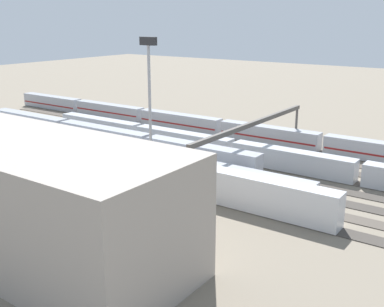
# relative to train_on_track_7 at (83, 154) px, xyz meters

# --- Properties ---
(ground_plane) EXTENTS (400.00, 400.00, 0.00)m
(ground_plane) POSITION_rel_train_on_track_7_xyz_m (-10.42, -17.50, -2.62)
(ground_plane) COLOR #756B5B
(track_bed_0) EXTENTS (140.00, 2.80, 0.12)m
(track_bed_0) POSITION_rel_train_on_track_7_xyz_m (-10.42, -35.00, -2.56)
(track_bed_0) COLOR #4C443D
(track_bed_0) RESTS_ON ground_plane
(track_bed_1) EXTENTS (140.00, 2.80, 0.12)m
(track_bed_1) POSITION_rel_train_on_track_7_xyz_m (-10.42, -30.00, -2.56)
(track_bed_1) COLOR #4C443D
(track_bed_1) RESTS_ON ground_plane
(track_bed_2) EXTENTS (140.00, 2.80, 0.12)m
(track_bed_2) POSITION_rel_train_on_track_7_xyz_m (-10.42, -25.00, -2.56)
(track_bed_2) COLOR #3D3833
(track_bed_2) RESTS_ON ground_plane
(track_bed_3) EXTENTS (140.00, 2.80, 0.12)m
(track_bed_3) POSITION_rel_train_on_track_7_xyz_m (-10.42, -20.00, -2.56)
(track_bed_3) COLOR #4C443D
(track_bed_3) RESTS_ON ground_plane
(track_bed_4) EXTENTS (140.00, 2.80, 0.12)m
(track_bed_4) POSITION_rel_train_on_track_7_xyz_m (-10.42, -15.00, -2.56)
(track_bed_4) COLOR #3D3833
(track_bed_4) RESTS_ON ground_plane
(track_bed_5) EXTENTS (140.00, 2.80, 0.12)m
(track_bed_5) POSITION_rel_train_on_track_7_xyz_m (-10.42, -10.00, -2.56)
(track_bed_5) COLOR #3D3833
(track_bed_5) RESTS_ON ground_plane
(track_bed_6) EXTENTS (140.00, 2.80, 0.12)m
(track_bed_6) POSITION_rel_train_on_track_7_xyz_m (-10.42, -5.00, -2.56)
(track_bed_6) COLOR #4C443D
(track_bed_6) RESTS_ON ground_plane
(track_bed_7) EXTENTS (140.00, 2.80, 0.12)m
(track_bed_7) POSITION_rel_train_on_track_7_xyz_m (-10.42, 0.00, -2.56)
(track_bed_7) COLOR #3D3833
(track_bed_7) RESTS_ON ground_plane
(train_on_track_7) EXTENTS (95.60, 3.00, 5.00)m
(train_on_track_7) POSITION_rel_train_on_track_7_xyz_m (0.00, 0.00, 0.00)
(train_on_track_7) COLOR silver
(train_on_track_7) RESTS_ON ground_plane
(train_on_track_3) EXTENTS (95.60, 3.00, 3.80)m
(train_on_track_3) POSITION_rel_train_on_track_7_xyz_m (-20.08, -20.00, -0.60)
(train_on_track_3) COLOR #B7BABF
(train_on_track_3) RESTS_ON ground_plane
(train_on_track_6) EXTENTS (95.60, 3.06, 3.80)m
(train_on_track_6) POSITION_rel_train_on_track_7_xyz_m (5.35, -5.00, -0.60)
(train_on_track_6) COLOR #A8AAB2
(train_on_track_6) RESTS_ON ground_plane
(train_on_track_0) EXTENTS (139.00, 3.06, 4.40)m
(train_on_track_0) POSITION_rel_train_on_track_7_xyz_m (-5.96, -35.00, -0.58)
(train_on_track_0) COLOR #285193
(train_on_track_0) RESTS_ON ground_plane
(train_on_track_5) EXTENTS (71.40, 3.06, 5.00)m
(train_on_track_5) POSITION_rel_train_on_track_7_xyz_m (4.84, -10.00, -0.01)
(train_on_track_5) COLOR #A8AAB2
(train_on_track_5) RESTS_ON ground_plane
(light_mast_1) EXTENTS (2.80, 0.70, 23.97)m
(light_mast_1) POSITION_rel_train_on_track_7_xyz_m (-18.59, 2.75, 12.93)
(light_mast_1) COLOR #9EA0A5
(light_mast_1) RESTS_ON ground_plane
(signal_gantry) EXTENTS (0.70, 40.00, 8.80)m
(signal_gantry) POSITION_rel_train_on_track_7_xyz_m (-25.51, -17.50, 5.11)
(signal_gantry) COLOR #4C4742
(signal_gantry) RESTS_ON ground_plane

